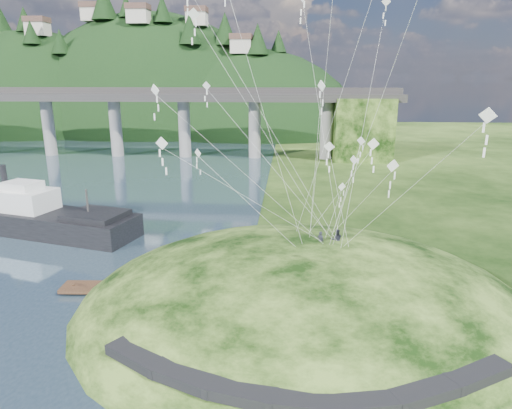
{
  "coord_description": "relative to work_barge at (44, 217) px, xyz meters",
  "views": [
    {
      "loc": [
        6.62,
        -29.65,
        16.89
      ],
      "look_at": [
        4.0,
        6.0,
        7.0
      ],
      "focal_mm": 32.0,
      "sensor_mm": 36.0,
      "label": 1
    }
  ],
  "objects": [
    {
      "name": "ground",
      "position": [
        20.85,
        -17.51,
        -1.88
      ],
      "size": [
        320.0,
        320.0,
        0.0
      ],
      "primitive_type": "plane",
      "color": "black",
      "rests_on": "ground"
    },
    {
      "name": "bridge",
      "position": [
        -5.61,
        52.56,
        7.83
      ],
      "size": [
        160.0,
        11.0,
        15.0
      ],
      "color": "#2D2B2B",
      "rests_on": "ground"
    },
    {
      "name": "work_barge",
      "position": [
        0.0,
        0.0,
        0.0
      ],
      "size": [
        22.19,
        11.14,
        7.49
      ],
      "color": "black",
      "rests_on": "ground"
    },
    {
      "name": "wooden_dock",
      "position": [
        15.4,
        -13.87,
        -1.48
      ],
      "size": [
        12.65,
        2.65,
        0.9
      ],
      "color": "#3D2619",
      "rests_on": "ground"
    },
    {
      "name": "kite_swarm",
      "position": [
        28.54,
        -15.22,
        15.15
      ],
      "size": [
        18.31,
        17.95,
        19.43
      ],
      "color": "white",
      "rests_on": "ground"
    },
    {
      "name": "footpath",
      "position": [
        28.31,
        -27.25,
        0.21
      ],
      "size": [
        22.29,
        5.84,
        0.83
      ],
      "color": "black",
      "rests_on": "ground"
    },
    {
      "name": "kite_flyers",
      "position": [
        30.95,
        -13.73,
        3.85
      ],
      "size": [
        2.04,
        1.16,
        1.69
      ],
      "color": "#252531",
      "rests_on": "ground"
    },
    {
      "name": "grass_hill",
      "position": [
        28.85,
        -15.51,
        -3.38
      ],
      "size": [
        36.0,
        32.0,
        13.0
      ],
      "color": "black",
      "rests_on": "ground"
    },
    {
      "name": "far_ridge",
      "position": [
        -22.73,
        104.66,
        -9.31
      ],
      "size": [
        153.0,
        70.0,
        94.5
      ],
      "color": "black",
      "rests_on": "ground"
    }
  ]
}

